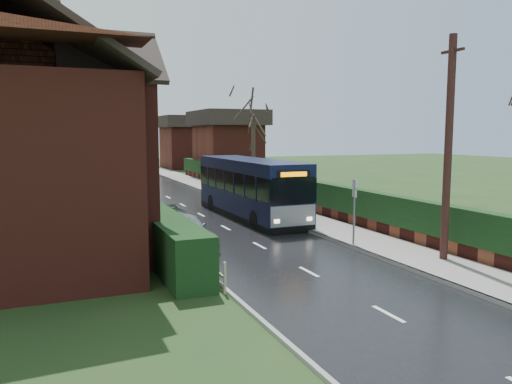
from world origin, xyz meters
name	(u,v)px	position (x,y,z in m)	size (l,w,h in m)	color
ground	(282,258)	(0.00, 0.00, 0.00)	(140.00, 140.00, 0.00)	#31421C
road	(201,215)	(0.00, 10.00, 0.01)	(6.00, 100.00, 0.02)	black
pavement	(273,209)	(4.25, 10.00, 0.07)	(2.50, 100.00, 0.14)	slate
kerb_right	(254,210)	(3.05, 10.00, 0.07)	(0.12, 100.00, 0.14)	gray
kerb_left	(144,218)	(-3.05, 10.00, 0.05)	(0.12, 100.00, 0.10)	gray
front_hedge	(144,220)	(-3.90, 5.00, 0.80)	(1.20, 16.00, 1.60)	black
picket_fence	(162,227)	(-3.15, 5.00, 0.45)	(0.10, 16.00, 0.90)	tan
right_wall_hedge	(298,191)	(5.80, 10.00, 1.02)	(0.60, 50.00, 1.80)	maroon
brick_house	(9,133)	(-8.73, 4.78, 4.38)	(9.30, 14.60, 10.30)	maroon
bus	(250,188)	(2.20, 8.47, 1.50)	(2.37, 10.01, 3.03)	black
car_silver	(182,229)	(-2.80, 3.10, 0.68)	(1.62, 4.01, 1.37)	#B6B6BB
car_green	(174,227)	(-2.90, 4.00, 0.64)	(1.78, 4.38, 1.27)	black
car_distant	(133,164)	(2.00, 45.83, 0.66)	(1.39, 3.98, 1.31)	black
bus_stop_sign	(354,202)	(3.20, 0.33, 1.76)	(0.15, 0.40, 2.68)	slate
telegraph_pole	(448,150)	(4.80, -2.68, 3.83)	(0.26, 0.97, 7.56)	black
tree_right_far	(253,110)	(6.16, 17.65, 5.99)	(4.15, 4.15, 8.02)	#32251D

